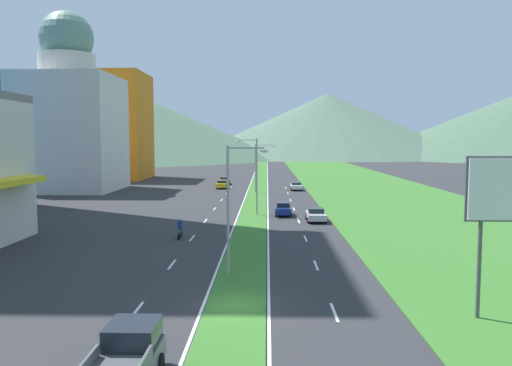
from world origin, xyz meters
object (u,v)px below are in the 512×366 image
(street_lamp_mid, at_px, (254,171))
(car_1, at_px, (224,180))
(car_0, at_px, (222,184))
(car_3, at_px, (283,209))
(car_4, at_px, (296,186))
(street_lamp_near, at_px, (233,200))
(car_2, at_px, (316,215))
(street_lamp_far, at_px, (258,164))
(pickup_truck_0, at_px, (124,364))
(motorcycle_rider, at_px, (180,230))

(street_lamp_mid, relative_size, car_1, 1.92)
(car_0, relative_size, car_3, 1.06)
(street_lamp_mid, xyz_separation_m, car_4, (6.65, 29.99, -4.44))
(street_lamp_mid, bearing_deg, car_0, 101.67)
(street_lamp_near, distance_m, street_lamp_mid, 25.94)
(car_0, bearing_deg, car_3, -162.84)
(car_0, xyz_separation_m, car_2, (13.53, -36.92, -0.03))
(street_lamp_near, bearing_deg, street_lamp_far, 89.21)
(pickup_truck_0, bearing_deg, car_2, -15.50)
(street_lamp_near, distance_m, motorcycle_rider, 13.71)
(car_3, bearing_deg, street_lamp_mid, -91.32)
(car_2, bearing_deg, street_lamp_far, -167.26)
(street_lamp_far, height_order, car_3, street_lamp_far)
(street_lamp_near, distance_m, car_4, 56.55)
(car_3, xyz_separation_m, car_4, (3.28, 30.06, -0.05))
(street_lamp_near, height_order, street_lamp_far, street_lamp_near)
(street_lamp_near, xyz_separation_m, car_0, (-5.99, 58.58, -4.12))
(car_0, height_order, pickup_truck_0, pickup_truck_0)
(street_lamp_far, height_order, car_1, street_lamp_far)
(street_lamp_far, distance_m, car_3, 26.51)
(car_2, bearing_deg, street_lamp_mid, -122.17)
(car_3, relative_size, motorcycle_rider, 2.01)
(street_lamp_far, bearing_deg, motorcycle_rider, -98.93)
(street_lamp_mid, distance_m, motorcycle_rider, 16.07)
(street_lamp_near, height_order, car_1, street_lamp_near)
(car_1, height_order, car_2, car_1)
(street_lamp_mid, bearing_deg, car_4, 77.50)
(street_lamp_near, bearing_deg, car_3, 80.95)
(street_lamp_far, distance_m, car_1, 17.48)
(car_1, bearing_deg, pickup_truck_0, -177.55)
(street_lamp_far, xyz_separation_m, motorcycle_rider, (-6.29, -40.00, -4.06))
(car_0, height_order, car_2, car_0)
(street_lamp_far, distance_m, car_0, 10.34)
(car_2, height_order, car_4, car_2)
(car_3, bearing_deg, car_1, -165.89)
(street_lamp_mid, xyz_separation_m, pickup_truck_0, (-3.52, -41.42, -4.17))
(street_lamp_near, bearing_deg, pickup_truck_0, -100.12)
(street_lamp_near, distance_m, pickup_truck_0, 16.22)
(car_0, xyz_separation_m, car_3, (10.11, -32.73, 0.01))
(car_4, bearing_deg, car_0, -101.27)
(pickup_truck_0, bearing_deg, car_0, 2.49)
(motorcycle_rider, bearing_deg, street_lamp_near, -154.79)
(street_lamp_near, bearing_deg, motorcycle_rider, 115.21)
(street_lamp_mid, xyz_separation_m, car_2, (6.78, -4.27, -4.42))
(car_1, bearing_deg, car_3, -165.89)
(car_1, distance_m, pickup_truck_0, 82.89)
(car_4, bearing_deg, car_2, 0.23)
(street_lamp_far, xyz_separation_m, pickup_truck_0, (-3.48, -67.32, -3.82))
(street_lamp_far, xyz_separation_m, car_2, (6.82, -30.17, -4.06))
(street_lamp_near, relative_size, car_2, 1.99)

